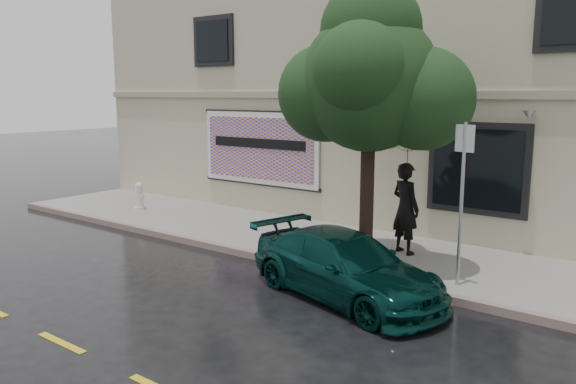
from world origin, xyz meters
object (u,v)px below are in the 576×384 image
Objects in this scene: street_tree at (370,83)px; fire_hydrant at (139,196)px; car at (345,266)px; pedestrian at (405,208)px.

street_tree reaches higher than fire_hydrant.
street_tree is (-0.46, 1.57, 3.24)m from car.
car is 3.63m from street_tree.
fire_hydrant is (-8.53, -0.45, -0.60)m from pedestrian.
pedestrian is 2.41× the size of fire_hydrant.
pedestrian is at bearing 77.60° from street_tree.
pedestrian is 8.56m from fire_hydrant.
car reaches higher than fire_hydrant.
car is 4.81× the size of fire_hydrant.
fire_hydrant is at bearing 23.89° from pedestrian.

